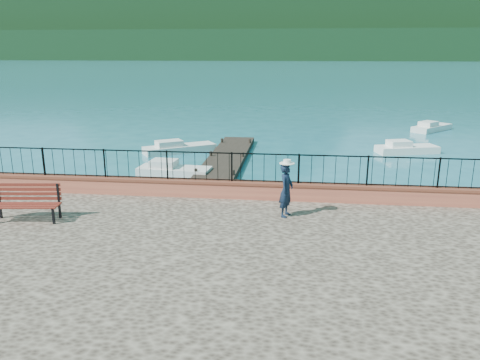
% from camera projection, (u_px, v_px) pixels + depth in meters
% --- Properties ---
extents(ground, '(2000.00, 2000.00, 0.00)m').
position_uv_depth(ground, '(225.00, 282.00, 12.52)').
color(ground, '#19596B').
rests_on(ground, ground).
extents(parapet, '(28.00, 0.46, 0.58)m').
position_uv_depth(parapet, '(241.00, 190.00, 15.66)').
color(parapet, '#C56447').
rests_on(parapet, promenade).
extents(railing, '(27.00, 0.05, 0.95)m').
position_uv_depth(railing, '(241.00, 167.00, 15.46)').
color(railing, black).
rests_on(railing, parapet).
extents(dock, '(2.00, 16.00, 0.30)m').
position_uv_depth(dock, '(221.00, 167.00, 24.19)').
color(dock, '#2D231C').
rests_on(dock, ground).
extents(far_forest, '(900.00, 60.00, 18.00)m').
position_uv_depth(far_forest, '(295.00, 45.00, 297.14)').
color(far_forest, black).
rests_on(far_forest, ground).
extents(foothills, '(900.00, 120.00, 44.00)m').
position_uv_depth(foothills, '(296.00, 28.00, 351.06)').
color(foothills, black).
rests_on(foothills, ground).
extents(park_bench, '(1.97, 0.84, 1.06)m').
position_uv_depth(park_bench, '(27.00, 210.00, 13.57)').
color(park_bench, black).
rests_on(park_bench, promenade).
extents(person, '(0.55, 0.68, 1.61)m').
position_uv_depth(person, '(286.00, 190.00, 13.82)').
color(person, black).
rests_on(person, promenade).
extents(hat, '(0.44, 0.44, 0.12)m').
position_uv_depth(hat, '(287.00, 162.00, 13.59)').
color(hat, white).
rests_on(hat, person).
extents(boat_0, '(3.66, 1.60, 0.80)m').
position_uv_depth(boat_0, '(174.00, 168.00, 23.06)').
color(boat_0, silver).
rests_on(boat_0, ground).
extents(boat_2, '(3.86, 2.23, 0.80)m').
position_uv_depth(boat_2, '(407.00, 146.00, 28.23)').
color(boat_2, white).
rests_on(boat_2, ground).
extents(boat_3, '(4.34, 3.46, 0.80)m').
position_uv_depth(boat_3, '(180.00, 146.00, 28.40)').
color(boat_3, silver).
rests_on(boat_3, ground).
extents(boat_5, '(3.63, 3.73, 0.80)m').
position_uv_depth(boat_5, '(432.00, 126.00, 36.02)').
color(boat_5, silver).
rests_on(boat_5, ground).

